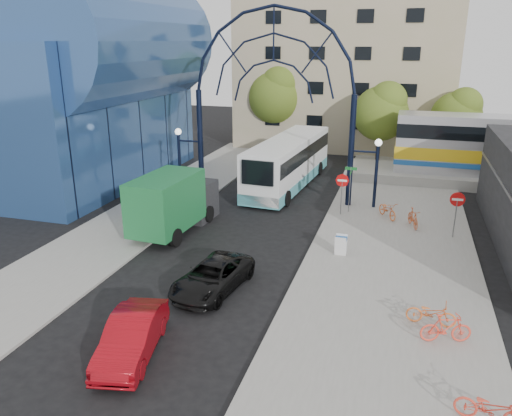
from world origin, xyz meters
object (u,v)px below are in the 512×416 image
(red_sedan, at_px, (132,336))
(green_truck, at_px, (174,202))
(bike_near_b, at_px, (413,218))
(stop_sign, at_px, (342,184))
(bike_far_b, at_px, (446,328))
(bike_near_a, at_px, (388,210))
(tree_north_c, at_px, (458,114))
(black_suv, at_px, (212,277))
(bike_far_a, at_px, (431,313))
(tree_north_b, at_px, (277,94))
(gateway_arch, at_px, (273,66))
(city_bus, at_px, (289,162))
(bike_far_c, at_px, (491,408))
(do_not_enter_sign, at_px, (457,204))
(street_name_sign, at_px, (350,180))
(sandwich_board, at_px, (341,243))
(tree_north_a, at_px, (382,110))

(red_sedan, bearing_deg, green_truck, 96.29)
(red_sedan, height_order, bike_near_b, red_sedan)
(stop_sign, distance_m, bike_far_b, 13.54)
(bike_near_a, bearing_deg, bike_near_b, -70.77)
(tree_north_c, relative_size, black_suv, 1.43)
(green_truck, distance_m, bike_far_a, 14.77)
(bike_near_a, bearing_deg, tree_north_b, 90.72)
(gateway_arch, relative_size, green_truck, 2.04)
(black_suv, bearing_deg, gateway_arch, 102.34)
(green_truck, xyz_separation_m, bike_far_b, (13.71, -7.42, -1.00))
(city_bus, distance_m, bike_far_c, 24.31)
(bike_far_a, bearing_deg, black_suv, 90.56)
(do_not_enter_sign, distance_m, bike_far_c, 14.27)
(gateway_arch, bearing_deg, city_bus, 85.83)
(bike_far_c, bearing_deg, tree_north_c, 8.25)
(stop_sign, bearing_deg, bike_far_c, -69.12)
(bike_near_a, bearing_deg, green_truck, 172.87)
(black_suv, height_order, bike_far_b, black_suv)
(tree_north_c, bearing_deg, bike_near_b, -100.66)
(street_name_sign, height_order, bike_far_b, street_name_sign)
(city_bus, bearing_deg, bike_near_a, -32.34)
(bike_far_a, relative_size, bike_far_c, 0.94)
(street_name_sign, xyz_separation_m, black_suv, (-4.30, -11.61, -1.50))
(sandwich_board, xyz_separation_m, bike_far_c, (5.38, -10.18, -0.13))
(stop_sign, distance_m, street_name_sign, 0.74)
(tree_north_b, bearing_deg, bike_far_b, -65.35)
(do_not_enter_sign, bearing_deg, sandwich_board, -143.32)
(stop_sign, bearing_deg, do_not_enter_sign, -17.88)
(bike_far_a, bearing_deg, sandwich_board, 39.74)
(stop_sign, xyz_separation_m, bike_far_c, (6.18, -16.20, -1.38))
(bike_near_a, bearing_deg, stop_sign, 151.95)
(tree_north_a, relative_size, black_suv, 1.54)
(do_not_enter_sign, bearing_deg, bike_far_a, -98.48)
(black_suv, bearing_deg, tree_north_a, 86.55)
(sandwich_board, bearing_deg, red_sedan, -119.15)
(green_truck, bearing_deg, sandwich_board, -2.95)
(stop_sign, relative_size, bike_far_b, 1.42)
(gateway_arch, height_order, bike_near_a, gateway_arch)
(bike_far_b, bearing_deg, do_not_enter_sign, -20.85)
(bike_near_a, bearing_deg, black_suv, -152.51)
(tree_north_b, bearing_deg, do_not_enter_sign, -53.26)
(tree_north_a, bearing_deg, green_truck, -117.36)
(black_suv, bearing_deg, street_name_sign, 78.07)
(green_truck, bearing_deg, gateway_arch, 65.72)
(sandwich_board, bearing_deg, gateway_arch, 124.91)
(stop_sign, relative_size, bike_near_b, 1.45)
(street_name_sign, distance_m, city_bus, 7.02)
(sandwich_board, relative_size, bike_far_b, 0.56)
(bike_near_a, height_order, bike_far_a, bike_near_a)
(sandwich_board, relative_size, tree_north_c, 0.15)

